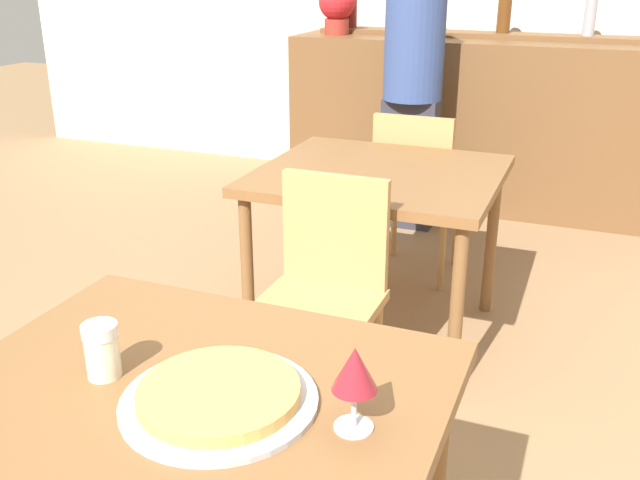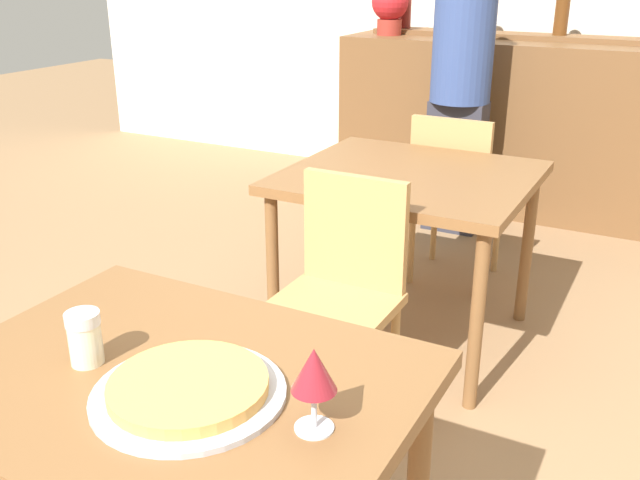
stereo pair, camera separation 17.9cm
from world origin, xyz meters
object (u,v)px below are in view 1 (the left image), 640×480
Objects in this scene: chair_far_side_back at (416,184)px; potted_plant at (337,5)px; pizza_tray at (219,396)px; cheese_shaker at (102,350)px; person_standing at (413,82)px; chair_far_side_front at (324,283)px; wine_glass at (355,371)px.

chair_far_side_back is 1.74m from potted_plant.
cheese_shaker is at bearing 179.60° from pizza_tray.
potted_plant is (-1.13, 3.62, 0.46)m from pizza_tray.
pizza_tray is 1.11× the size of potted_plant.
person_standing reaches higher than cheese_shaker.
person_standing is at bearing 96.68° from chair_far_side_front.
person_standing reaches higher than potted_plant.
chair_far_side_front is 2.78m from potted_plant.
wine_glass reaches higher than pizza_tray.
person_standing is 0.93m from potted_plant.
chair_far_side_front is 1.24m from wine_glass.
wine_glass reaches higher than cheese_shaker.
chair_far_side_front and chair_far_side_back have the same top height.
wine_glass is (0.71, -3.07, 0.01)m from person_standing.
chair_far_side_back is 7.64× the size of cheese_shaker.
pizza_tray is 3.82m from potted_plant.
person_standing is (-0.23, 1.99, 0.37)m from chair_far_side_front.
cheese_shaker is at bearing 89.23° from chair_far_side_back.
wine_glass is at bearing 5.38° from pizza_tray.
chair_far_side_back is 0.53× the size of person_standing.
potted_plant is at bearing 110.95° from wine_glass.
wine_glass is at bearing 2.48° from cheese_shaker.
person_standing is 3.15m from wine_glass.
chair_far_side_back is at bearing -54.93° from potted_plant.
chair_far_side_front reaches higher than pizza_tray.
chair_far_side_front is 7.64× the size of cheese_shaker.
potted_plant is (-0.90, 1.28, 0.75)m from chair_far_side_back.
chair_far_side_back is at bearing 89.23° from cheese_shaker.
chair_far_side_back is 2.39m from wine_glass.
wine_glass is at bearing -66.07° from chair_far_side_front.
pizza_tray is 0.27m from wine_glass.
potted_plant is (-0.87, 3.62, 0.42)m from cheese_shaker.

